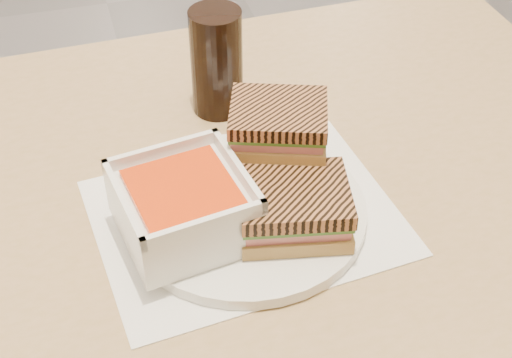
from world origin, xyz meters
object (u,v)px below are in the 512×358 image
object	(u,v)px
cola_glass	(217,62)
panini_lower	(294,207)
plate	(246,212)
soup_bowl	(184,208)
main_table	(174,250)

from	to	relation	value
cola_glass	panini_lower	bearing A→B (deg)	-85.12
plate	soup_bowl	world-z (taller)	soup_bowl
soup_bowl	plate	bearing A→B (deg)	12.98
main_table	soup_bowl	xyz separation A→B (m)	(0.00, -0.10, 0.16)
soup_bowl	cola_glass	bearing A→B (deg)	68.34
cola_glass	soup_bowl	bearing A→B (deg)	-111.66
plate	cola_glass	distance (m)	0.23
plate	soup_bowl	distance (m)	0.08
main_table	plate	distance (m)	0.17
cola_glass	main_table	bearing A→B (deg)	-125.30
soup_bowl	cola_glass	size ratio (longest dim) A/B	1.06
main_table	cola_glass	xyz separation A→B (m)	(0.10, 0.13, 0.19)
plate	cola_glass	size ratio (longest dim) A/B	1.89
panini_lower	main_table	bearing A→B (deg)	133.47
panini_lower	cola_glass	xyz separation A→B (m)	(-0.02, 0.26, 0.03)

